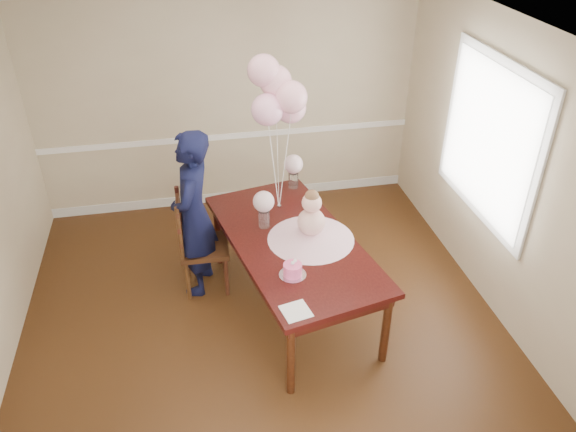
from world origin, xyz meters
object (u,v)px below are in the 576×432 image
(dining_table_top, at_px, (293,242))
(birthday_cake, at_px, (293,269))
(woman, at_px, (194,215))
(dining_chair_seat, at_px, (204,247))

(dining_table_top, distance_m, birthday_cake, 0.53)
(dining_table_top, relative_size, birthday_cake, 13.33)
(dining_table_top, bearing_deg, birthday_cake, -113.96)
(birthday_cake, distance_m, woman, 1.27)
(dining_chair_seat, height_order, woman, woman)
(dining_table_top, bearing_deg, woman, 138.20)
(dining_table_top, distance_m, dining_chair_seat, 0.98)
(woman, bearing_deg, birthday_cake, 52.49)
(dining_table_top, relative_size, dining_chair_seat, 4.51)
(woman, bearing_deg, dining_table_top, 75.55)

